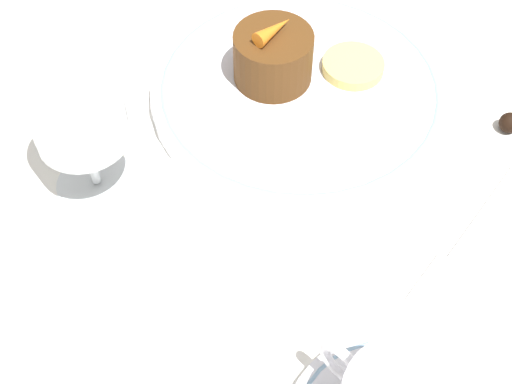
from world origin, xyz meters
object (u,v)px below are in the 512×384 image
at_px(wine_glass, 79,118).
at_px(dessert_cake, 273,57).
at_px(fork, 464,241).
at_px(dinner_plate, 299,90).

bearing_deg(wine_glass, dessert_cake, -98.37).
bearing_deg(fork, dessert_cake, -5.34).
bearing_deg(fork, dinner_plate, -8.32).
relative_size(wine_glass, fork, 0.63).
bearing_deg(dessert_cake, dinner_plate, -161.91).
distance_m(fork, dessert_cake, 0.23).
relative_size(fork, dessert_cake, 2.61).
relative_size(dinner_plate, fork, 1.45).
height_order(dinner_plate, wine_glass, wine_glass).
xyz_separation_m(wine_glass, dessert_cake, (-0.03, -0.19, -0.04)).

